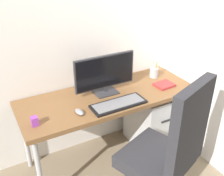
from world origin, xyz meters
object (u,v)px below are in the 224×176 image
(mouse, at_px, (79,112))
(pen_holder, at_px, (154,72))
(filing_cabinet, at_px, (155,117))
(keyboard, at_px, (118,104))
(desk_clamp_accessory, at_px, (35,121))
(office_chair, at_px, (168,150))
(monitor, at_px, (105,73))
(notebook, at_px, (164,85))

(mouse, relative_size, pen_holder, 0.55)
(filing_cabinet, height_order, pen_holder, pen_holder)
(keyboard, distance_m, mouse, 0.34)
(filing_cabinet, height_order, desk_clamp_accessory, desk_clamp_accessory)
(filing_cabinet, distance_m, mouse, 0.99)
(filing_cabinet, relative_size, mouse, 6.03)
(keyboard, relative_size, mouse, 4.69)
(office_chair, distance_m, keyboard, 0.55)
(filing_cabinet, xyz_separation_m, monitor, (-0.54, 0.07, 0.59))
(monitor, height_order, mouse, monitor)
(pen_holder, bearing_deg, monitor, -174.79)
(mouse, height_order, pen_holder, pen_holder)
(office_chair, bearing_deg, keyboard, 103.69)
(monitor, distance_m, mouse, 0.44)
(filing_cabinet, xyz_separation_m, mouse, (-0.88, -0.14, 0.42))
(office_chair, relative_size, notebook, 6.58)
(mouse, bearing_deg, notebook, -6.81)
(desk_clamp_accessory, bearing_deg, keyboard, -4.05)
(office_chair, bearing_deg, notebook, 54.83)
(keyboard, xyz_separation_m, pen_holder, (0.59, 0.30, 0.04))
(monitor, height_order, notebook, monitor)
(office_chair, bearing_deg, desk_clamp_accessory, 145.16)
(mouse, distance_m, desk_clamp_accessory, 0.35)
(notebook, xyz_separation_m, desk_clamp_accessory, (-1.24, -0.05, 0.02))
(keyboard, xyz_separation_m, notebook, (0.56, 0.09, 0.00))
(mouse, bearing_deg, monitor, 21.84)
(keyboard, height_order, notebook, same)
(keyboard, xyz_separation_m, desk_clamp_accessory, (-0.69, 0.05, 0.03))
(filing_cabinet, bearing_deg, pen_holder, 71.56)
(filing_cabinet, distance_m, monitor, 0.81)
(mouse, distance_m, pen_holder, 0.97)
(notebook, bearing_deg, monitor, 160.71)
(monitor, bearing_deg, mouse, -147.52)
(monitor, distance_m, pen_holder, 0.60)
(monitor, height_order, desk_clamp_accessory, monitor)
(office_chair, xyz_separation_m, keyboard, (-0.13, 0.52, 0.15))
(mouse, bearing_deg, desk_clamp_accessory, 166.98)
(mouse, bearing_deg, filing_cabinet, -1.35)
(office_chair, height_order, filing_cabinet, office_chair)
(keyboard, bearing_deg, mouse, 174.23)
(keyboard, distance_m, notebook, 0.56)
(monitor, bearing_deg, office_chair, -81.00)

